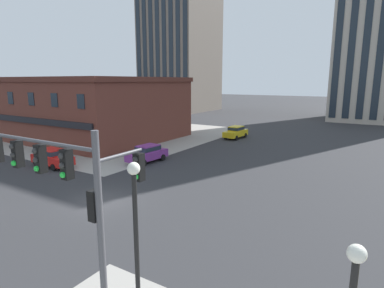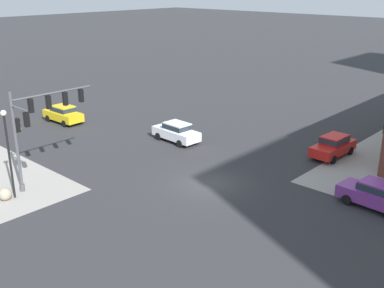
% 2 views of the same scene
% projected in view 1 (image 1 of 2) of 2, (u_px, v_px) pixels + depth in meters
% --- Properties ---
extents(ground_plane, '(320.00, 320.00, 0.00)m').
position_uv_depth(ground_plane, '(101.00, 201.00, 21.21)').
color(ground_plane, '#2D2D30').
extents(sidewalk_far_corner, '(32.00, 32.00, 0.02)m').
position_uv_depth(sidewalk_far_corner, '(109.00, 134.00, 48.21)').
color(sidewalk_far_corner, gray).
rests_on(sidewalk_far_corner, ground).
extents(traffic_signal_main, '(5.98, 2.09, 6.63)m').
position_uv_depth(traffic_signal_main, '(70.00, 193.00, 9.67)').
color(traffic_signal_main, '#4C4C51').
rests_on(traffic_signal_main, ground).
extents(street_lamp_corner_near, '(0.36, 0.36, 5.75)m').
position_uv_depth(street_lamp_corner_near, '(136.00, 236.00, 9.01)').
color(street_lamp_corner_near, black).
rests_on(street_lamp_corner_near, ground).
extents(car_main_northbound_near, '(2.14, 4.52, 1.68)m').
position_uv_depth(car_main_northbound_near, '(147.00, 153.00, 31.35)').
color(car_main_northbound_near, '#7A3389').
rests_on(car_main_northbound_near, ground).
extents(car_main_northbound_far, '(2.10, 4.50, 1.68)m').
position_uv_depth(car_main_northbound_far, '(236.00, 132.00, 44.36)').
color(car_main_northbound_far, gold).
rests_on(car_main_northbound_far, ground).
extents(car_parked_curb, '(4.46, 2.01, 1.68)m').
position_uv_depth(car_parked_curb, '(52.00, 157.00, 29.67)').
color(car_parked_curb, red).
rests_on(car_parked_curb, ground).
extents(storefront_block_near_corner, '(22.06, 18.27, 8.37)m').
position_uv_depth(storefront_block_near_corner, '(92.00, 108.00, 44.72)').
color(storefront_block_near_corner, brown).
rests_on(storefront_block_near_corner, ground).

